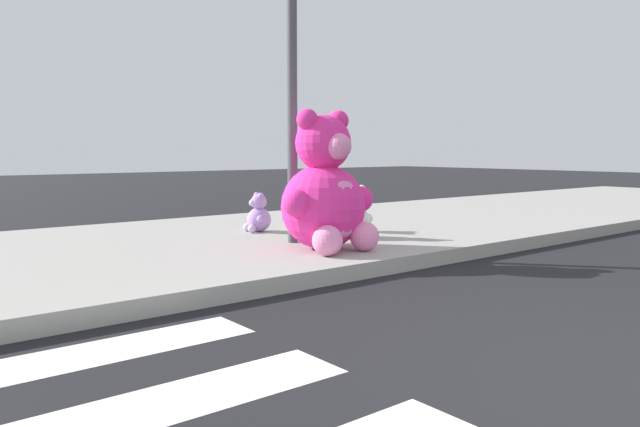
% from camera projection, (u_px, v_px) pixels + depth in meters
% --- Properties ---
extents(sidewalk, '(28.00, 4.40, 0.15)m').
position_uv_depth(sidewalk, '(177.00, 249.00, 6.66)').
color(sidewalk, '#9E9B93').
rests_on(sidewalk, ground_plane).
extents(sign_pole, '(0.56, 0.11, 3.20)m').
position_uv_depth(sign_pole, '(292.00, 85.00, 6.48)').
color(sign_pole, '#4C4C51').
rests_on(sign_pole, sidewalk).
extents(plush_pink_large, '(1.09, 0.95, 1.41)m').
position_uv_depth(plush_pink_large, '(326.00, 194.00, 6.12)').
color(plush_pink_large, '#F22D93').
rests_on(plush_pink_large, sidewalk).
extents(plush_tan, '(0.49, 0.50, 0.70)m').
position_uv_depth(plush_tan, '(319.00, 208.00, 7.61)').
color(plush_tan, tan).
rests_on(plush_tan, sidewalk).
extents(plush_white, '(0.44, 0.44, 0.61)m').
position_uv_depth(plush_white, '(354.00, 217.00, 6.99)').
color(plush_white, white).
rests_on(plush_white, sidewalk).
extents(plush_lavender, '(0.34, 0.37, 0.49)m').
position_uv_depth(plush_lavender, '(258.00, 216.00, 7.50)').
color(plush_lavender, '#B28CD8').
rests_on(plush_lavender, sidewalk).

